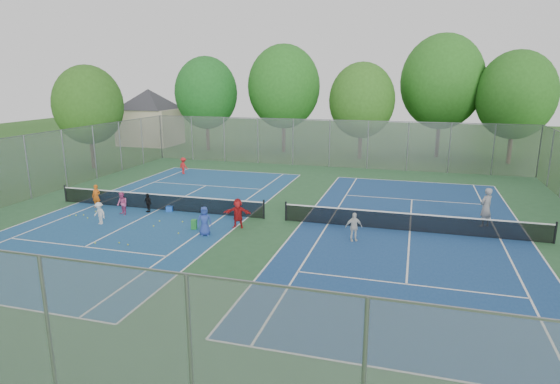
# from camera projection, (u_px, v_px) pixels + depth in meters

# --- Properties ---
(ground) EXTENTS (120.00, 120.00, 0.00)m
(ground) POSITION_uv_depth(u_px,v_px,m) (275.00, 220.00, 25.06)
(ground) COLOR #234F18
(ground) RESTS_ON ground
(court_pad) EXTENTS (32.00, 32.00, 0.01)m
(court_pad) POSITION_uv_depth(u_px,v_px,m) (275.00, 220.00, 25.06)
(court_pad) COLOR #295731
(court_pad) RESTS_ON ground
(court_left) EXTENTS (10.97, 23.77, 0.01)m
(court_left) POSITION_uv_depth(u_px,v_px,m) (159.00, 210.00, 26.95)
(court_left) COLOR navy
(court_left) RESTS_ON court_pad
(court_right) EXTENTS (10.97, 23.77, 0.01)m
(court_right) POSITION_uv_depth(u_px,v_px,m) (410.00, 231.00, 23.16)
(court_right) COLOR navy
(court_right) RESTS_ON court_pad
(net_left) EXTENTS (12.87, 0.10, 0.91)m
(net_left) POSITION_uv_depth(u_px,v_px,m) (158.00, 202.00, 26.85)
(net_left) COLOR black
(net_left) RESTS_ON ground
(net_right) EXTENTS (12.87, 0.10, 0.91)m
(net_right) POSITION_uv_depth(u_px,v_px,m) (410.00, 223.00, 23.05)
(net_right) COLOR black
(net_right) RESTS_ON ground
(fence_north) EXTENTS (32.00, 0.10, 4.00)m
(fence_north) POSITION_uv_depth(u_px,v_px,m) (329.00, 144.00, 39.51)
(fence_north) COLOR gray
(fence_north) RESTS_ON ground
(fence_south) EXTENTS (32.00, 0.10, 4.00)m
(fence_south) POSITION_uv_depth(u_px,v_px,m) (51.00, 346.00, 9.66)
(fence_south) COLOR gray
(fence_south) RESTS_ON ground
(fence_west) EXTENTS (0.10, 32.00, 4.00)m
(fence_west) POSITION_uv_depth(u_px,v_px,m) (28.00, 168.00, 28.92)
(fence_west) COLOR gray
(fence_west) RESTS_ON ground
(house) EXTENTS (11.03, 11.03, 7.30)m
(house) POSITION_uv_depth(u_px,v_px,m) (149.00, 107.00, 52.41)
(house) COLOR #B7A88C
(house) RESTS_ON ground
(tree_nw) EXTENTS (6.40, 6.40, 9.58)m
(tree_nw) POSITION_uv_depth(u_px,v_px,m) (206.00, 93.00, 47.98)
(tree_nw) COLOR #443326
(tree_nw) RESTS_ON ground
(tree_nl) EXTENTS (7.20, 7.20, 10.69)m
(tree_nl) POSITION_uv_depth(u_px,v_px,m) (284.00, 87.00, 46.58)
(tree_nl) COLOR #443326
(tree_nl) RESTS_ON ground
(tree_nc) EXTENTS (6.00, 6.00, 8.85)m
(tree_nc) POSITION_uv_depth(u_px,v_px,m) (362.00, 100.00, 42.82)
(tree_nc) COLOR #443326
(tree_nc) RESTS_ON ground
(tree_nr) EXTENTS (7.60, 7.60, 11.42)m
(tree_nr) POSITION_uv_depth(u_px,v_px,m) (442.00, 82.00, 43.33)
(tree_nr) COLOR #443326
(tree_nr) RESTS_ON ground
(tree_ne) EXTENTS (6.60, 6.60, 9.77)m
(tree_ne) POSITION_uv_depth(u_px,v_px,m) (516.00, 95.00, 40.10)
(tree_ne) COLOR #443326
(tree_ne) RESTS_ON ground
(tree_side_w) EXTENTS (5.60, 5.60, 8.47)m
(tree_side_w) POSITION_uv_depth(u_px,v_px,m) (88.00, 105.00, 38.29)
(tree_side_w) COLOR #443326
(tree_side_w) RESTS_ON ground
(ball_crate) EXTENTS (0.44, 0.44, 0.30)m
(ball_crate) POSITION_uv_depth(u_px,v_px,m) (170.00, 209.00, 26.63)
(ball_crate) COLOR blue
(ball_crate) RESTS_ON ground
(ball_hopper) EXTENTS (0.30, 0.30, 0.50)m
(ball_hopper) POSITION_uv_depth(u_px,v_px,m) (194.00, 225.00, 23.42)
(ball_hopper) COLOR green
(ball_hopper) RESTS_ON ground
(student_a) EXTENTS (0.52, 0.37, 1.38)m
(student_a) POSITION_uv_depth(u_px,v_px,m) (96.00, 196.00, 27.23)
(student_a) COLOR #D45C14
(student_a) RESTS_ON ground
(student_b) EXTENTS (0.79, 0.74, 1.30)m
(student_b) POSITION_uv_depth(u_px,v_px,m) (122.00, 204.00, 25.79)
(student_b) COLOR #CC4F8A
(student_b) RESTS_ON ground
(student_c) EXTENTS (0.85, 0.61, 1.18)m
(student_c) POSITION_uv_depth(u_px,v_px,m) (99.00, 213.00, 24.16)
(student_c) COLOR silver
(student_c) RESTS_ON ground
(student_d) EXTENTS (0.69, 0.52, 1.09)m
(student_d) POSITION_uv_depth(u_px,v_px,m) (148.00, 203.00, 26.35)
(student_d) COLOR black
(student_d) RESTS_ON ground
(student_e) EXTENTS (0.82, 0.69, 1.42)m
(student_e) POSITION_uv_depth(u_px,v_px,m) (204.00, 221.00, 22.44)
(student_e) COLOR #294199
(student_e) RESTS_ON ground
(student_f) EXTENTS (1.46, 0.63, 1.52)m
(student_f) POSITION_uv_depth(u_px,v_px,m) (238.00, 213.00, 23.57)
(student_f) COLOR #B3191C
(student_f) RESTS_ON ground
(child_far_baseline) EXTENTS (0.98, 0.80, 1.32)m
(child_far_baseline) POSITION_uv_depth(u_px,v_px,m) (184.00, 166.00, 36.83)
(child_far_baseline) COLOR red
(child_far_baseline) RESTS_ON ground
(instructor) EXTENTS (0.88, 0.86, 2.03)m
(instructor) POSITION_uv_depth(u_px,v_px,m) (486.00, 207.00, 23.67)
(instructor) COLOR gray
(instructor) RESTS_ON ground
(teen_court_b) EXTENTS (0.87, 0.63, 1.37)m
(teen_court_b) POSITION_uv_depth(u_px,v_px,m) (354.00, 227.00, 21.66)
(teen_court_b) COLOR silver
(teen_court_b) RESTS_ON ground
(tennis_ball_0) EXTENTS (0.07, 0.07, 0.07)m
(tennis_ball_0) POSITION_uv_depth(u_px,v_px,m) (88.00, 218.00, 25.20)
(tennis_ball_0) COLOR #C3ED37
(tennis_ball_0) RESTS_ON ground
(tennis_ball_1) EXTENTS (0.07, 0.07, 0.07)m
(tennis_ball_1) POSITION_uv_depth(u_px,v_px,m) (154.00, 226.00, 23.82)
(tennis_ball_1) COLOR #DBEA36
(tennis_ball_1) RESTS_ON ground
(tennis_ball_2) EXTENTS (0.07, 0.07, 0.07)m
(tennis_ball_2) POSITION_uv_depth(u_px,v_px,m) (160.00, 221.00, 24.66)
(tennis_ball_2) COLOR #C0D832
(tennis_ball_2) RESTS_ON ground
(tennis_ball_3) EXTENTS (0.07, 0.07, 0.07)m
(tennis_ball_3) POSITION_uv_depth(u_px,v_px,m) (76.00, 216.00, 25.70)
(tennis_ball_3) COLOR #C2DD33
(tennis_ball_3) RESTS_ON ground
(tennis_ball_4) EXTENTS (0.07, 0.07, 0.07)m
(tennis_ball_4) POSITION_uv_depth(u_px,v_px,m) (178.00, 234.00, 22.73)
(tennis_ball_4) COLOR #A9C32D
(tennis_ball_4) RESTS_ON ground
(tennis_ball_5) EXTENTS (0.07, 0.07, 0.07)m
(tennis_ball_5) POSITION_uv_depth(u_px,v_px,m) (95.00, 243.00, 21.39)
(tennis_ball_5) COLOR #CFF238
(tennis_ball_5) RESTS_ON ground
(tennis_ball_6) EXTENTS (0.07, 0.07, 0.07)m
(tennis_ball_6) POSITION_uv_depth(u_px,v_px,m) (182.00, 222.00, 24.55)
(tennis_ball_6) COLOR #B4D932
(tennis_ball_6) RESTS_ON ground
(tennis_ball_7) EXTENTS (0.07, 0.07, 0.07)m
(tennis_ball_7) POSITION_uv_depth(u_px,v_px,m) (84.00, 215.00, 25.76)
(tennis_ball_7) COLOR #AAC12D
(tennis_ball_7) RESTS_ON ground
(tennis_ball_8) EXTENTS (0.07, 0.07, 0.07)m
(tennis_ball_8) POSITION_uv_depth(u_px,v_px,m) (96.00, 212.00, 26.43)
(tennis_ball_8) COLOR #B1CA2F
(tennis_ball_8) RESTS_ON ground
(tennis_ball_9) EXTENTS (0.07, 0.07, 0.07)m
(tennis_ball_9) POSITION_uv_depth(u_px,v_px,m) (119.00, 243.00, 21.42)
(tennis_ball_9) COLOR #ADC22D
(tennis_ball_9) RESTS_ON ground
(tennis_ball_10) EXTENTS (0.07, 0.07, 0.07)m
(tennis_ball_10) POSITION_uv_depth(u_px,v_px,m) (70.00, 216.00, 25.62)
(tennis_ball_10) COLOR #B2C12C
(tennis_ball_10) RESTS_ON ground
(tennis_ball_11) EXTENTS (0.07, 0.07, 0.07)m
(tennis_ball_11) POSITION_uv_depth(u_px,v_px,m) (128.00, 245.00, 21.17)
(tennis_ball_11) COLOR gold
(tennis_ball_11) RESTS_ON ground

